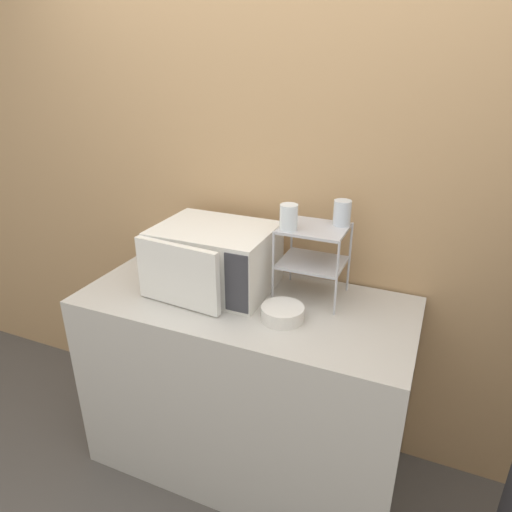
% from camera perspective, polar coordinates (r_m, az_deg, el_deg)
% --- Properties ---
extents(ground_plane, '(12.00, 12.00, 0.00)m').
position_cam_1_polar(ground_plane, '(2.38, -4.95, -29.10)').
color(ground_plane, '#4C4742').
extents(wall_back, '(8.00, 0.06, 2.60)m').
position_cam_1_polar(wall_back, '(2.17, 2.61, 7.71)').
color(wall_back, tan).
rests_on(wall_back, ground_plane).
extents(counter, '(1.46, 0.66, 0.92)m').
position_cam_1_polar(counter, '(2.26, -1.29, -15.79)').
color(counter, '#B7B2A8').
rests_on(counter, ground_plane).
extents(microwave, '(0.51, 0.45, 0.29)m').
position_cam_1_polar(microwave, '(2.05, -5.37, -0.31)').
color(microwave, silver).
rests_on(microwave, counter).
extents(dish_rack, '(0.28, 0.24, 0.32)m').
position_cam_1_polar(dish_rack, '(1.94, 7.14, 1.12)').
color(dish_rack, '#B2B2B7').
rests_on(dish_rack, counter).
extents(glass_front_left, '(0.07, 0.07, 0.11)m').
position_cam_1_polar(glass_front_left, '(1.85, 4.11, 4.88)').
color(glass_front_left, silver).
rests_on(glass_front_left, dish_rack).
extents(glass_back_right, '(0.07, 0.07, 0.11)m').
position_cam_1_polar(glass_back_right, '(1.93, 10.72, 5.33)').
color(glass_back_right, silver).
rests_on(glass_back_right, dish_rack).
extents(bowl, '(0.17, 0.17, 0.06)m').
position_cam_1_polar(bowl, '(1.85, 3.35, -7.15)').
color(bowl, silver).
rests_on(bowl, counter).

